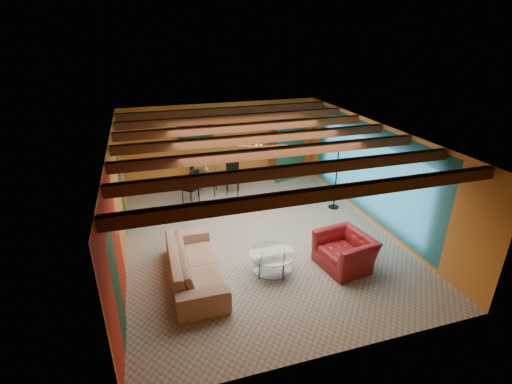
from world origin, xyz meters
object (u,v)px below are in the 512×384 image
object	(u,v)px
dining_table	(207,178)
armoire	(287,151)
floor_lamp	(336,177)
vase	(206,159)
armchair	(345,251)
potted_plant	(288,116)
sofa	(194,264)
coffee_table	(272,263)

from	to	relation	value
dining_table	armoire	bearing A→B (deg)	11.76
floor_lamp	vase	bearing A→B (deg)	147.81
armchair	potted_plant	distance (m)	5.86
dining_table	vase	world-z (taller)	vase
armchair	dining_table	bearing A→B (deg)	-165.34
armoire	dining_table	bearing A→B (deg)	174.22
sofa	vase	world-z (taller)	vase
sofa	dining_table	bearing A→B (deg)	-13.10
vase	floor_lamp	bearing A→B (deg)	-32.19
sofa	armchair	world-z (taller)	armchair
sofa	coffee_table	world-z (taller)	sofa
armchair	dining_table	xyz separation A→B (m)	(-2.19, 4.90, 0.15)
coffee_table	armoire	xyz separation A→B (m)	(2.39, 5.29, 0.72)
coffee_table	vase	size ratio (longest dim) A/B	5.62
potted_plant	floor_lamp	bearing A→B (deg)	-80.73
armchair	armoire	xyz separation A→B (m)	(0.76, 5.52, 0.59)
dining_table	armoire	xyz separation A→B (m)	(2.95, 0.61, 0.44)
sofa	dining_table	world-z (taller)	dining_table
floor_lamp	dining_table	bearing A→B (deg)	147.81
armchair	vase	world-z (taller)	vase
coffee_table	armchair	bearing A→B (deg)	-7.75
sofa	floor_lamp	size ratio (longest dim) A/B	1.32
sofa	vase	size ratio (longest dim) A/B	14.56
vase	armoire	bearing A→B (deg)	11.76
armchair	vase	distance (m)	5.42
armchair	floor_lamp	xyz separation A→B (m)	(1.21, 2.76, 0.59)
potted_plant	armchair	bearing A→B (deg)	-97.88
sofa	floor_lamp	distance (m)	5.05
coffee_table	potted_plant	distance (m)	6.13
vase	potted_plant	bearing A→B (deg)	11.76
dining_table	vase	distance (m)	0.62
vase	dining_table	bearing A→B (deg)	180.00
potted_plant	coffee_table	bearing A→B (deg)	-114.29
dining_table	floor_lamp	distance (m)	4.04
armoire	floor_lamp	bearing A→B (deg)	-98.27
armchair	dining_table	world-z (taller)	dining_table
sofa	coffee_table	bearing A→B (deg)	-98.47
armchair	potted_plant	size ratio (longest dim) A/B	2.29
coffee_table	floor_lamp	size ratio (longest dim) A/B	0.51
armchair	coffee_table	distance (m)	1.65
potted_plant	dining_table	bearing A→B (deg)	-168.24
dining_table	vase	bearing A→B (deg)	0.00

